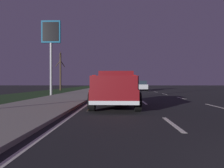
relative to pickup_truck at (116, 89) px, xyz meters
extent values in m
plane|color=black|center=(17.28, -3.49, -0.91)|extent=(144.00, 144.00, 0.00)
cube|color=gray|center=(17.28, 3.96, -0.85)|extent=(108.00, 4.00, 0.12)
cube|color=#1E3819|center=(17.28, 8.96, -0.91)|extent=(108.00, 6.00, 0.01)
cube|color=silver|center=(0.04, -5.24, -0.91)|extent=(2.40, 0.14, 0.01)
cube|color=silver|center=(6.18, -5.24, -0.91)|extent=(2.40, 0.14, 0.01)
cube|color=silver|center=(12.52, -5.24, -0.91)|extent=(2.40, 0.14, 0.01)
cube|color=silver|center=(18.20, -5.24, -0.91)|extent=(2.40, 0.14, 0.01)
cube|color=silver|center=(24.31, -5.24, -0.91)|extent=(2.40, 0.14, 0.01)
cube|color=silver|center=(30.55, -5.24, -0.91)|extent=(2.40, 0.14, 0.01)
cube|color=silver|center=(35.80, -5.24, -0.91)|extent=(2.40, 0.14, 0.01)
cube|color=silver|center=(42.32, -5.24, -0.91)|extent=(2.40, 0.14, 0.01)
cube|color=silver|center=(49.19, -5.24, -0.91)|extent=(2.40, 0.14, 0.01)
cube|color=silver|center=(54.92, -5.24, -0.91)|extent=(2.40, 0.14, 0.01)
cube|color=silver|center=(61.16, -5.24, -0.91)|extent=(2.40, 0.14, 0.01)
cube|color=silver|center=(66.22, -5.24, -0.91)|extent=(2.40, 0.14, 0.01)
cube|color=silver|center=(-4.96, -1.74, -0.91)|extent=(2.40, 0.14, 0.01)
cube|color=silver|center=(2.03, -1.74, -0.91)|extent=(2.40, 0.14, 0.01)
cube|color=silver|center=(8.21, -1.74, -0.91)|extent=(2.40, 0.14, 0.01)
cube|color=silver|center=(13.52, -1.74, -0.91)|extent=(2.40, 0.14, 0.01)
cube|color=silver|center=(18.73, -1.74, -0.91)|extent=(2.40, 0.14, 0.01)
cube|color=silver|center=(24.61, -1.74, -0.91)|extent=(2.40, 0.14, 0.01)
cube|color=silver|center=(31.36, -1.74, -0.91)|extent=(2.40, 0.14, 0.01)
cube|color=silver|center=(37.88, -1.74, -0.91)|extent=(2.40, 0.14, 0.01)
cube|color=silver|center=(43.39, -1.74, -0.91)|extent=(2.40, 0.14, 0.01)
cube|color=silver|center=(49.74, -1.74, -0.91)|extent=(2.40, 0.14, 0.01)
cube|color=silver|center=(56.42, -1.74, -0.91)|extent=(2.40, 0.14, 0.01)
cube|color=silver|center=(62.75, -1.74, -0.91)|extent=(2.40, 0.14, 0.01)
cube|color=silver|center=(69.24, -1.74, -0.91)|extent=(2.40, 0.14, 0.01)
cube|color=silver|center=(17.28, 1.66, -0.91)|extent=(108.00, 0.14, 0.01)
cube|color=maroon|center=(-0.32, 0.01, -0.24)|extent=(5.44, 2.11, 0.60)
cube|color=maroon|center=(0.87, -0.02, 0.51)|extent=(2.20, 1.88, 0.90)
cube|color=#1E2833|center=(-0.18, 0.00, 0.56)|extent=(0.07, 1.44, 0.50)
cube|color=maroon|center=(-1.38, 0.97, 0.34)|extent=(3.02, 0.14, 0.56)
cube|color=maroon|center=(-1.42, -0.91, 0.34)|extent=(3.02, 0.14, 0.56)
cube|color=maroon|center=(-2.98, 0.06, 0.34)|extent=(0.12, 1.88, 0.56)
cube|color=silver|center=(-2.98, 0.06, -0.46)|extent=(0.16, 2.00, 0.16)
cube|color=red|center=(-2.95, 0.86, 0.54)|extent=(0.06, 0.14, 0.20)
cube|color=red|center=(-2.99, -0.74, 0.54)|extent=(0.06, 0.14, 0.20)
cylinder|color=black|center=(1.48, 0.97, -0.49)|extent=(0.84, 0.28, 0.84)
cylinder|color=black|center=(1.44, -1.03, -0.49)|extent=(0.84, 0.28, 0.84)
cylinder|color=black|center=(-2.08, 1.04, -0.49)|extent=(0.84, 0.28, 0.84)
cylinder|color=black|center=(-2.12, -0.96, -0.49)|extent=(0.84, 0.28, 0.84)
cube|color=#14592D|center=(21.63, -0.12, -0.28)|extent=(4.45, 1.93, 0.70)
cube|color=#1E2833|center=(21.38, -0.11, 0.35)|extent=(2.51, 1.66, 0.56)
cylinder|color=black|center=(23.15, 0.74, -0.57)|extent=(0.68, 0.22, 0.68)
cylinder|color=black|center=(23.10, -1.06, -0.57)|extent=(0.68, 0.22, 0.68)
cylinder|color=black|center=(20.16, 0.83, -0.57)|extent=(0.68, 0.22, 0.68)
cylinder|color=black|center=(20.11, -0.97, -0.57)|extent=(0.68, 0.22, 0.68)
cube|color=red|center=(19.48, -0.05, -0.23)|extent=(0.12, 1.51, 0.10)
cube|color=#B2B5BA|center=(22.76, -3.65, -0.28)|extent=(4.41, 1.82, 0.70)
cube|color=#1E2833|center=(22.51, -3.66, 0.35)|extent=(2.47, 1.60, 0.56)
cylinder|color=black|center=(24.25, -2.75, -0.57)|extent=(0.68, 0.22, 0.68)
cylinder|color=black|center=(24.26, -4.55, -0.57)|extent=(0.68, 0.22, 0.68)
cylinder|color=black|center=(21.26, -2.76, -0.57)|extent=(0.68, 0.22, 0.68)
cylinder|color=black|center=(21.27, -4.56, -0.57)|extent=(0.68, 0.22, 0.68)
cube|color=red|center=(20.61, -3.67, -0.23)|extent=(0.09, 1.51, 0.10)
cylinder|color=#99999E|center=(9.73, 6.51, 2.78)|extent=(0.24, 0.24, 7.38)
cube|color=navy|center=(9.73, 6.51, 5.37)|extent=(0.24, 1.90, 2.20)
cube|color=black|center=(9.60, 6.51, 5.37)|extent=(0.04, 1.60, 1.87)
cylinder|color=#423323|center=(23.06, 9.14, 2.08)|extent=(0.28, 0.28, 5.97)
cylinder|color=#423323|center=(23.07, 9.54, 3.40)|extent=(0.11, 0.89, 1.06)
cylinder|color=#423323|center=(22.74, 9.11, 4.77)|extent=(0.73, 0.15, 1.10)
cylinder|color=#423323|center=(23.53, 8.92, 3.45)|extent=(1.00, 0.57, 1.10)
cube|color=black|center=(-1.97, 1.10, -0.90)|extent=(0.36, 0.36, 0.03)
cone|color=orange|center=(-1.97, 1.10, -0.61)|extent=(0.28, 0.28, 0.55)
cylinder|color=white|center=(-1.97, 1.10, -0.55)|extent=(0.17, 0.17, 0.06)
camera|label=1|loc=(-11.55, -0.10, 0.34)|focal=34.82mm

